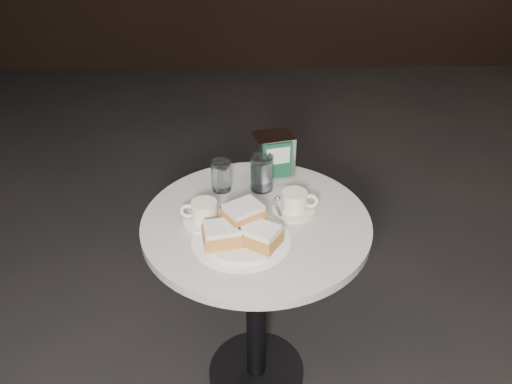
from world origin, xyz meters
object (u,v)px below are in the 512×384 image
at_px(coffee_cup_right, 295,203).
at_px(napkin_dispenser, 273,155).
at_px(coffee_cup_left, 204,213).
at_px(water_glass_left, 221,176).
at_px(water_glass_right, 262,173).
at_px(beignet_plate, 242,231).
at_px(cafe_table, 256,268).

bearing_deg(coffee_cup_right, napkin_dispenser, 107.17).
height_order(coffee_cup_left, coffee_cup_right, same).
bearing_deg(water_glass_left, water_glass_right, 0.20).
relative_size(coffee_cup_right, water_glass_right, 1.22).
bearing_deg(coffee_cup_left, water_glass_right, 44.33).
distance_m(coffee_cup_right, water_glass_right, 0.17).
xyz_separation_m(water_glass_left, napkin_dispenser, (0.18, 0.09, 0.02)).
bearing_deg(beignet_plate, water_glass_right, 76.60).
distance_m(water_glass_right, napkin_dispenser, 0.10).
relative_size(cafe_table, coffee_cup_left, 5.24).
distance_m(cafe_table, water_glass_left, 0.32).
relative_size(cafe_table, napkin_dispenser, 4.97).
bearing_deg(napkin_dispenser, cafe_table, -117.62).
xyz_separation_m(cafe_table, water_glass_left, (-0.11, 0.17, 0.25)).
distance_m(cafe_table, coffee_cup_left, 0.28).
bearing_deg(coffee_cup_right, beignet_plate, -134.28).
xyz_separation_m(coffee_cup_left, napkin_dispenser, (0.22, 0.27, 0.05)).
distance_m(beignet_plate, coffee_cup_left, 0.15).
distance_m(beignet_plate, coffee_cup_right, 0.22).
relative_size(beignet_plate, water_glass_right, 2.00).
height_order(cafe_table, water_glass_left, water_glass_left).
xyz_separation_m(cafe_table, coffee_cup_right, (0.12, 0.04, 0.23)).
xyz_separation_m(coffee_cup_right, water_glass_left, (-0.23, 0.13, 0.02)).
relative_size(water_glass_left, water_glass_right, 0.88).
bearing_deg(cafe_table, water_glass_right, 82.41).
bearing_deg(cafe_table, coffee_cup_right, 17.28).
height_order(cafe_table, coffee_cup_left, coffee_cup_left).
relative_size(cafe_table, water_glass_left, 7.06).
xyz_separation_m(beignet_plate, coffee_cup_right, (0.16, 0.15, -0.01)).
bearing_deg(napkin_dispenser, water_glass_right, -128.55).
relative_size(beignet_plate, coffee_cup_left, 1.68).
height_order(cafe_table, beignet_plate, beignet_plate).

